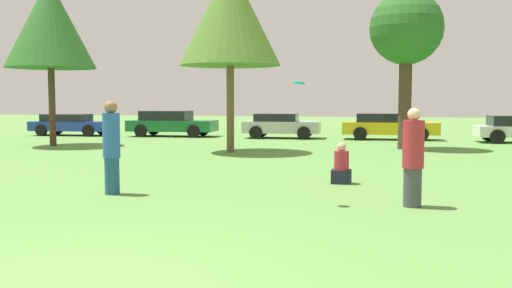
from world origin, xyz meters
TOP-DOWN VIEW (x-y plane):
  - person_thrower at (-2.26, 5.70)m, footprint 0.35×0.35m
  - person_catcher at (3.64, 5.64)m, footprint 0.38×0.38m
  - frisbee at (1.60, 5.42)m, footprint 0.22×0.22m
  - bystander_sitting at (2.21, 8.18)m, footprint 0.45×0.38m
  - tree_0 at (-10.32, 16.18)m, footprint 3.67×3.67m
  - tree_1 at (-2.31, 15.10)m, footprint 3.70×3.70m
  - tree_2 at (4.02, 17.81)m, footprint 2.83×2.83m
  - parked_car_blue at (-13.35, 22.61)m, footprint 4.42×1.96m
  - parked_car_green at (-7.75, 23.07)m, footprint 4.65×2.14m
  - parked_car_silver at (-1.80, 22.92)m, footprint 3.88×2.05m
  - parked_car_yellow at (3.47, 23.05)m, footprint 4.62×1.99m

SIDE VIEW (x-z plane):
  - bystander_sitting at x=2.21m, z-range -0.10..0.86m
  - parked_car_blue at x=-13.35m, z-range 0.04..1.20m
  - parked_car_silver at x=-1.80m, z-range 0.04..1.28m
  - parked_car_yellow at x=3.47m, z-range 0.03..1.30m
  - parked_car_green at x=-7.75m, z-range 0.03..1.38m
  - person_catcher at x=3.64m, z-range 0.00..1.78m
  - person_thrower at x=-2.26m, z-range 0.02..1.93m
  - frisbee at x=1.60m, z-range 2.19..2.26m
  - tree_2 at x=4.02m, z-range 1.53..7.65m
  - tree_1 at x=-2.31m, z-range 1.57..8.45m
  - tree_0 at x=-10.32m, z-range 1.61..8.53m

